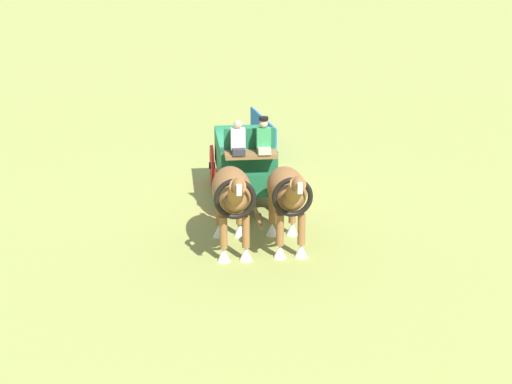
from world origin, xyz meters
TOP-DOWN VIEW (x-y plane):
  - ground_plane at (0.00, 0.00)m, footprint 220.00×220.00m
  - show_wagon at (0.17, 0.01)m, footprint 5.86×1.94m
  - draft_horse_near at (3.79, 0.77)m, footprint 3.08×0.98m
  - draft_horse_off at (3.83, -0.53)m, footprint 3.22×1.01m
  - sponsor_banner at (-4.77, 0.91)m, footprint 3.16×0.61m

SIDE VIEW (x-z plane):
  - ground_plane at x=0.00m, z-range 0.00..0.00m
  - sponsor_banner at x=-4.77m, z-range 0.00..1.10m
  - show_wagon at x=0.17m, z-range -0.18..2.53m
  - draft_horse_near at x=3.79m, z-range 0.26..2.53m
  - draft_horse_off at x=3.83m, z-range 0.27..2.57m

